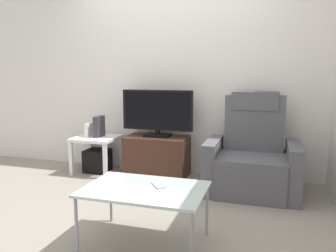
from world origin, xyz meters
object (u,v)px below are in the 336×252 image
book_upright (89,130)px  game_console (99,126)px  recliner_armchair (252,158)px  coffee_table (145,191)px  side_table (97,142)px  cell_phone (158,185)px  subwoofer_box (98,160)px  tv_stand (157,156)px  television (157,112)px

book_upright → game_console: game_console is taller
recliner_armchair → coffee_table: (-0.71, -1.41, 0.04)m
book_upright → side_table: bearing=11.3°
book_upright → cell_phone: 2.08m
subwoofer_box → cell_phone: size_ratio=1.94×
coffee_table → tv_stand: bearing=105.8°
tv_stand → side_table: (-0.81, -0.05, 0.14)m
book_upright → cell_phone: (1.45, -1.48, -0.11)m
recliner_armchair → coffee_table: recliner_armchair is taller
side_table → subwoofer_box: size_ratio=1.85×
television → cell_phone: television is taller
book_upright → cell_phone: size_ratio=1.15×
television → recliner_armchair: (1.17, -0.23, -0.43)m
television → game_console: size_ratio=3.33×
recliner_armchair → subwoofer_box: 2.00m
cell_phone → television: bearing=70.7°
recliner_armchair → game_console: 1.96m
recliner_armchair → side_table: (-1.98, 0.17, 0.02)m
subwoofer_box → cell_phone: bearing=-48.0°
subwoofer_box → cell_phone: cell_phone is taller
television → cell_phone: size_ratio=5.96×
tv_stand → subwoofer_box: (-0.81, -0.05, -0.11)m
television → subwoofer_box: (-0.81, -0.07, -0.66)m
subwoofer_box → game_console: (0.03, 0.01, 0.45)m
subwoofer_box → coffee_table: coffee_table is taller
side_table → coffee_table: size_ratio=0.60×
subwoofer_box → coffee_table: 2.04m
subwoofer_box → coffee_table: bearing=-51.1°
tv_stand → recliner_armchair: recliner_armchair is taller
side_table → cell_phone: 2.02m
television → recliner_armchair: recliner_armchair is taller
recliner_armchair → book_upright: 2.09m
recliner_armchair → cell_phone: 1.48m
side_table → cell_phone: bearing=-48.0°
television → subwoofer_box: size_ratio=3.07×
tv_stand → subwoofer_box: 0.82m
side_table → game_console: (0.04, 0.01, 0.21)m
television → side_table: (-0.81, -0.07, -0.41)m
side_table → coffee_table: (1.27, -1.58, 0.02)m
recliner_armchair → coffee_table: 1.58m
subwoofer_box → recliner_armchair: bearing=-4.8°
side_table → subwoofer_box: (0.00, -0.00, -0.25)m
coffee_table → cell_phone: size_ratio=6.00×
tv_stand → recliner_armchair: bearing=-10.5°
side_table → coffee_table: 2.02m
subwoofer_box → game_console: 0.46m
recliner_armchair → subwoofer_box: bearing=-177.8°
cell_phone → recliner_armchair: bearing=26.5°
tv_stand → game_console: (-0.78, -0.04, 0.35)m
cell_phone → coffee_table: bearing=-176.4°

